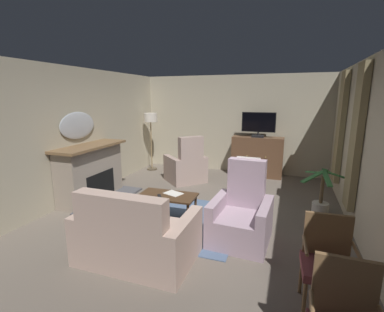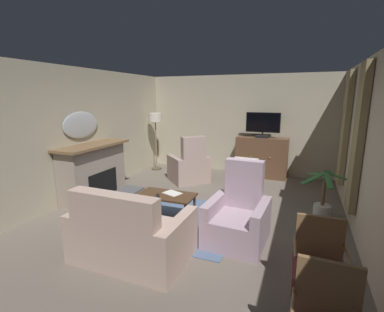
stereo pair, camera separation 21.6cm
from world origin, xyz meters
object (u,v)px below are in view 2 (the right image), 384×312
at_px(sofa_floral, 130,236).
at_px(floor_lamp, 155,123).
at_px(folded_newspaper, 172,193).
at_px(fireplace, 94,172).
at_px(tv_cabinet, 261,158).
at_px(coffee_table, 166,198).
at_px(side_chair_tucked_against_wall, 319,264).
at_px(wall_mirror_oval, 81,125).
at_px(tv_remote, 158,196).
at_px(cat, 160,194).
at_px(armchair_beside_cabinet, 238,218).
at_px(potted_plant_on_hearth_side, 323,204).
at_px(armchair_facing_sofa, 189,168).
at_px(television, 263,124).

height_order(sofa_floral, floor_lamp, floor_lamp).
height_order(folded_newspaper, floor_lamp, floor_lamp).
relative_size(fireplace, tv_cabinet, 1.29).
height_order(coffee_table, sofa_floral, sofa_floral).
bearing_deg(fireplace, side_chair_tucked_against_wall, -22.22).
height_order(wall_mirror_oval, tv_remote, wall_mirror_oval).
bearing_deg(cat, armchair_beside_cabinet, -30.09).
height_order(tv_remote, potted_plant_on_hearth_side, potted_plant_on_hearth_side).
distance_m(fireplace, sofa_floral, 2.58).
distance_m(sofa_floral, floor_lamp, 4.68).
xyz_separation_m(armchair_facing_sofa, potted_plant_on_hearth_side, (2.95, -1.06, -0.11)).
xyz_separation_m(tv_cabinet, tv_remote, (-1.18, -3.39, -0.04)).
relative_size(wall_mirror_oval, side_chair_tucked_against_wall, 1.02).
xyz_separation_m(coffee_table, folded_newspaper, (0.07, 0.09, 0.06)).
xyz_separation_m(fireplace, tv_remote, (1.78, -0.54, -0.08)).
xyz_separation_m(fireplace, cat, (1.27, 0.44, -0.45)).
xyz_separation_m(tv_remote, folded_newspaper, (0.15, 0.23, -0.01)).
height_order(side_chair_tucked_against_wall, potted_plant_on_hearth_side, side_chair_tucked_against_wall).
bearing_deg(armchair_beside_cabinet, coffee_table, 168.93).
xyz_separation_m(coffee_table, cat, (-0.59, 0.84, -0.30)).
relative_size(tv_cabinet, television, 1.54).
bearing_deg(fireplace, coffee_table, -12.09).
relative_size(armchair_facing_sofa, cat, 1.84).
relative_size(television, potted_plant_on_hearth_side, 0.88).
bearing_deg(cat, tv_remote, -62.34).
bearing_deg(tv_remote, television, 127.22).
bearing_deg(folded_newspaper, potted_plant_on_hearth_side, 42.78).
bearing_deg(wall_mirror_oval, side_chair_tucked_against_wall, -21.09).
height_order(television, tv_remote, television).
distance_m(folded_newspaper, potted_plant_on_hearth_side, 2.61).
xyz_separation_m(sofa_floral, armchair_facing_sofa, (-0.60, 3.39, 0.03)).
height_order(tv_remote, armchair_beside_cabinet, armchair_beside_cabinet).
distance_m(folded_newspaper, floor_lamp, 3.50).
distance_m(fireplace, side_chair_tucked_against_wall, 4.50).
distance_m(folded_newspaper, side_chair_tucked_against_wall, 2.63).
bearing_deg(cat, armchair_facing_sofa, 84.98).
distance_m(wall_mirror_oval, coffee_table, 2.42).
distance_m(side_chair_tucked_against_wall, cat, 3.62).
height_order(armchair_beside_cabinet, armchair_facing_sofa, armchair_beside_cabinet).
distance_m(wall_mirror_oval, side_chair_tucked_against_wall, 4.83).
distance_m(potted_plant_on_hearth_side, cat, 3.07).
relative_size(coffee_table, armchair_facing_sofa, 0.83).
height_order(folded_newspaper, cat, folded_newspaper).
bearing_deg(floor_lamp, coffee_table, -57.90).
bearing_deg(floor_lamp, tv_remote, -60.23).
bearing_deg(wall_mirror_oval, coffee_table, -10.70).
bearing_deg(television, coffee_table, -108.95).
xyz_separation_m(television, cat, (-1.69, -2.36, -1.29)).
bearing_deg(sofa_floral, armchair_beside_cabinet, 40.22).
height_order(wall_mirror_oval, floor_lamp, wall_mirror_oval).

